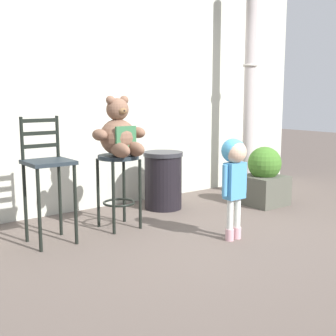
{
  "coord_description": "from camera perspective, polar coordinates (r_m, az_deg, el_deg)",
  "views": [
    {
      "loc": [
        -2.97,
        -3.13,
        1.38
      ],
      "look_at": [
        -0.29,
        0.41,
        0.66
      ],
      "focal_mm": 47.95,
      "sensor_mm": 36.0,
      "label": 1
    }
  ],
  "objects": [
    {
      "name": "ground_plane",
      "position": [
        4.53,
        6.08,
        -8.51
      ],
      "size": [
        24.0,
        24.0,
        0.0
      ],
      "primitive_type": "plane",
      "color": "#5C4F48"
    },
    {
      "name": "building_wall",
      "position": [
        5.81,
        -6.56,
        11.81
      ],
      "size": [
        6.21,
        0.3,
        3.29
      ],
      "primitive_type": "cube",
      "color": "beige",
      "rests_on": "ground_plane"
    },
    {
      "name": "bar_stool_with_teddy",
      "position": [
        4.66,
        -6.29,
        -0.95
      ],
      "size": [
        0.42,
        0.42,
        0.77
      ],
      "color": "#1F292F",
      "rests_on": "ground_plane"
    },
    {
      "name": "teddy_bear",
      "position": [
        4.58,
        -6.2,
        4.34
      ],
      "size": [
        0.58,
        0.52,
        0.6
      ],
      "color": "brown",
      "rests_on": "bar_stool_with_teddy"
    },
    {
      "name": "child_walking",
      "position": [
        4.28,
        8.42,
        0.15
      ],
      "size": [
        0.31,
        0.25,
        0.98
      ],
      "rotation": [
        0.0,
        0.0,
        -0.28
      ],
      "color": "#D49DA7",
      "rests_on": "ground_plane"
    },
    {
      "name": "trash_bin",
      "position": [
        5.48,
        -0.62,
        -1.54
      ],
      "size": [
        0.48,
        0.48,
        0.7
      ],
      "color": "black",
      "rests_on": "ground_plane"
    },
    {
      "name": "lamppost",
      "position": [
        6.38,
        10.25,
        7.87
      ],
      "size": [
        0.35,
        0.35,
        3.09
      ],
      "color": "#A8A89A",
      "rests_on": "ground_plane"
    },
    {
      "name": "bar_chair_empty",
      "position": [
        4.3,
        -15.07,
        -0.25
      ],
      "size": [
        0.41,
        0.41,
        1.18
      ],
      "color": "#1F292F",
      "rests_on": "ground_plane"
    },
    {
      "name": "planter_with_shrub",
      "position": [
        5.8,
        12.11,
        -1.27
      ],
      "size": [
        0.5,
        0.5,
        0.74
      ],
      "color": "#515146",
      "rests_on": "ground_plane"
    }
  ]
}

